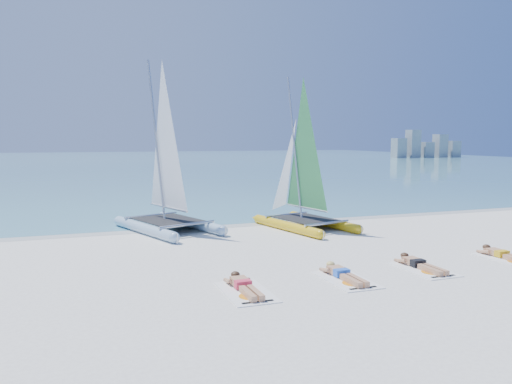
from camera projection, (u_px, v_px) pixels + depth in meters
ground at (297, 253)px, 14.94m from camera, size 140.00×140.00×0.00m
sea at (121, 162)px, 73.90m from camera, size 140.00×115.00×0.01m
wet_sand_strip at (241, 224)px, 20.08m from camera, size 140.00×1.40×0.01m
distant_skyline at (425, 147)px, 90.78m from camera, size 14.00×2.00×5.00m
catamaran_blue at (166, 178)px, 18.48m from camera, size 3.80×5.35×6.62m
catamaran_yellow at (298, 178)px, 19.27m from camera, size 3.03×4.87×6.03m
towel_a at (246, 292)px, 11.12m from camera, size 1.00×1.85×0.02m
sunbather_a at (244, 285)px, 11.29m from camera, size 0.37×1.73×0.26m
towel_b at (346, 280)px, 12.10m from camera, size 1.00×1.85×0.02m
sunbather_b at (342, 273)px, 12.27m from camera, size 0.37×1.73×0.26m
towel_c at (423, 269)px, 13.07m from camera, size 1.00×1.85×0.02m
sunbather_c at (419, 263)px, 13.23m from camera, size 0.37×1.73×0.26m
towel_d at (508, 259)px, 14.14m from camera, size 1.00×1.85×0.02m
sunbather_d at (503, 254)px, 14.31m from camera, size 0.37×1.73×0.26m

